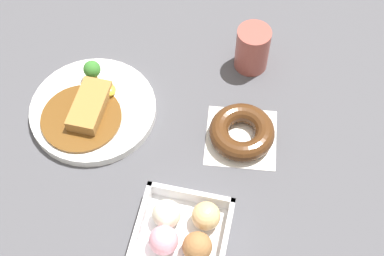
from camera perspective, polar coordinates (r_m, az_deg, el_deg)
ground_plane at (r=1.02m, az=-6.38°, el=-1.06°), size 1.60×1.60×0.00m
curry_plate at (r=1.05m, az=-10.23°, el=1.97°), size 0.23×0.23×0.06m
donut_box at (r=0.90m, az=-1.48°, el=-11.91°), size 0.19×0.15×0.06m
chocolate_ring_donut at (r=1.00m, az=5.14°, el=-0.43°), size 0.14×0.14×0.04m
coffee_mug at (r=1.09m, az=6.23°, el=8.11°), size 0.07×0.07×0.09m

